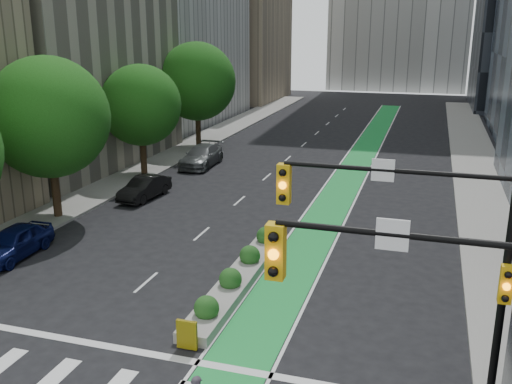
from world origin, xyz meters
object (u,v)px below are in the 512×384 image
Objects in this scene: median_planter at (239,275)px; parked_car_left_mid at (144,188)px; parked_car_left_near at (14,242)px; parked_car_left_far at (202,156)px.

parked_car_left_mid reaches higher than median_planter.
parked_car_left_near is 19.07m from parked_car_left_far.
parked_car_left_mid is 0.77× the size of parked_car_left_far.
parked_car_left_far is at bearing 116.51° from median_planter.
parked_car_left_near is at bearing -91.83° from parked_car_left_mid.
parked_car_left_far is (0.08, 8.97, 0.09)m from parked_car_left_mid.
parked_car_left_far reaches higher than parked_car_left_near.
parked_car_left_mid is at bearing -92.38° from parked_car_left_far.
parked_car_left_near reaches higher than median_planter.
parked_car_left_mid is at bearing 80.96° from parked_car_left_near.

